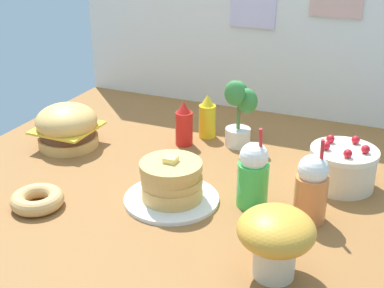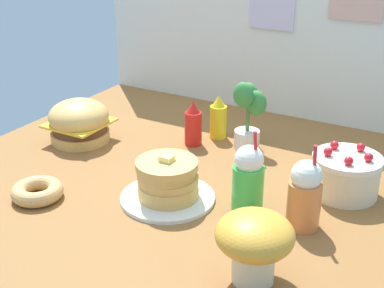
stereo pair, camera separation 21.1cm
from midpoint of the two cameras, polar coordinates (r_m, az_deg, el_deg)
The scene contains 12 objects.
ground_plane at distance 2.17m, azimuth -5.16°, elevation -4.91°, with size 1.99×2.02×0.02m, color brown.
back_wall at distance 2.87m, azimuth 4.22°, elevation 13.06°, with size 1.99×0.04×0.97m.
burger at distance 2.58m, azimuth -15.47°, elevation 1.76°, with size 0.28×0.28×0.21m.
pancake_stack at distance 2.03m, azimuth -5.19°, elevation -4.34°, with size 0.37×0.37×0.19m.
layer_cake at distance 2.19m, azimuth 13.13°, elevation -2.47°, with size 0.27×0.27×0.20m.
ketchup_bottle at distance 2.50m, azimuth -3.27°, elevation 2.00°, with size 0.08×0.08×0.21m.
mustard_bottle at distance 2.59m, azimuth -0.69°, elevation 2.79°, with size 0.08×0.08×0.21m.
cream_soda_cup at distance 1.98m, azimuth 3.54°, elevation -3.35°, with size 0.12×0.12×0.32m.
orange_float_cup at distance 1.91m, azimuth 9.54°, elevation -4.77°, with size 0.12×0.12×0.32m.
donut_pink_glaze at distance 2.12m, azimuth -18.95°, elevation -5.66°, with size 0.20×0.20×0.06m.
potted_plant at distance 2.46m, azimuth 2.61°, elevation 3.53°, with size 0.15×0.13×0.33m.
mushroom_stool at distance 1.61m, azimuth 5.19°, elevation -9.87°, with size 0.24×0.24×0.23m.
Camera 1 is at (0.84, -1.70, 1.04)m, focal length 50.06 mm.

